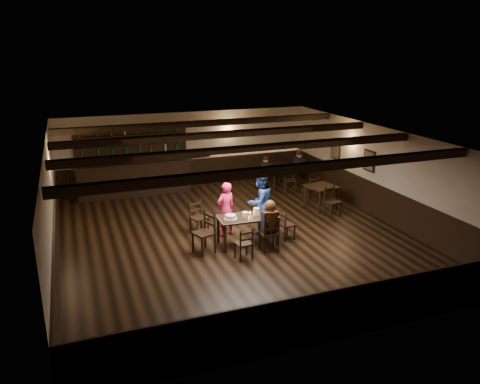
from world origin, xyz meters
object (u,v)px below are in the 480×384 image
object	(u,v)px
chair_near_right	(270,232)
bar_counter	(134,174)
man_blue	(260,202)
woman_pink	(226,209)
dining_table	(248,220)
chair_near_left	(245,242)
cake	(230,217)

from	to	relation	value
chair_near_right	bar_counter	bearing A→B (deg)	112.40
man_blue	bar_counter	xyz separation A→B (m)	(-2.70, 4.67, -0.15)
woman_pink	bar_counter	size ratio (longest dim) A/B	0.37
dining_table	chair_near_left	size ratio (longest dim) A/B	1.93
chair_near_left	cake	size ratio (longest dim) A/B	2.45
man_blue	cake	world-z (taller)	man_blue
dining_table	man_blue	size ratio (longest dim) A/B	0.89
chair_near_right	cake	world-z (taller)	chair_near_right
chair_near_right	man_blue	xyz separation A→B (m)	(0.25, 1.27, 0.34)
chair_near_right	chair_near_left	bearing A→B (deg)	-163.58
chair_near_right	cake	xyz separation A→B (m)	(-0.81, 0.66, 0.26)
dining_table	cake	size ratio (longest dim) A/B	4.72
chair_near_left	man_blue	size ratio (longest dim) A/B	0.46
chair_near_right	woman_pink	xyz separation A→B (m)	(-0.69, 1.38, 0.21)
cake	man_blue	bearing A→B (deg)	30.13
dining_table	chair_near_left	bearing A→B (deg)	-115.04
man_blue	cake	bearing A→B (deg)	6.65
dining_table	chair_near_left	distance (m)	0.97
woman_pink	dining_table	bearing A→B (deg)	97.58
chair_near_left	cake	world-z (taller)	cake
cake	bar_counter	xyz separation A→B (m)	(-1.64, 5.28, -0.07)
chair_near_left	bar_counter	world-z (taller)	bar_counter
man_blue	cake	size ratio (longest dim) A/B	5.34
dining_table	woman_pink	world-z (taller)	woman_pink
woman_pink	man_blue	size ratio (longest dim) A/B	0.85
chair_near_left	chair_near_right	distance (m)	0.79
cake	bar_counter	world-z (taller)	bar_counter
chair_near_left	bar_counter	distance (m)	6.40
cake	chair_near_right	bearing A→B (deg)	-39.16
chair_near_right	man_blue	size ratio (longest dim) A/B	0.53
man_blue	cake	distance (m)	1.22
dining_table	cake	world-z (taller)	cake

